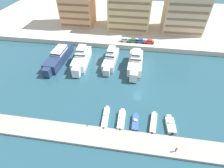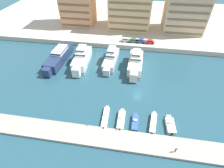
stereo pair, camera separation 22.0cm
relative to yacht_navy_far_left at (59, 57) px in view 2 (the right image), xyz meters
The scene contains 21 objects.
ground_plane 34.81m from the yacht_navy_far_left, 22.73° to the right, with size 400.00×400.00×0.00m, color #234C5B.
quay_promenade 58.25m from the yacht_navy_far_left, 56.61° to the left, with size 180.00×70.00×2.12m, color beige.
pier_dock 45.13m from the yacht_navy_far_left, 44.71° to the right, with size 120.00×5.66×0.74m, color #9E998E.
yacht_navy_far_left is the anchor object (origin of this frame).
yacht_white_left 9.53m from the yacht_navy_far_left, ahead, with size 5.69×18.07×8.48m.
yacht_silver_mid_left 20.74m from the yacht_navy_far_left, ahead, with size 4.88×17.68×7.76m.
yacht_ivory_center_left 30.31m from the yacht_navy_far_left, ahead, with size 5.28×17.44×8.46m.
motorboat_white_far_left 34.66m from the yacht_navy_far_left, 47.16° to the right, with size 1.83×7.92×1.29m.
motorboat_cream_left 37.95m from the yacht_navy_far_left, 42.47° to the right, with size 1.92×7.20×1.46m.
motorboat_blue_mid_left 41.01m from the yacht_navy_far_left, 39.15° to the right, with size 1.81×6.10×1.41m.
motorboat_cream_center_left 44.54m from the yacht_navy_far_left, 34.68° to the right, with size 2.26×7.46×1.06m.
motorboat_white_center 48.27m from the yacht_navy_far_left, 31.58° to the right, with size 2.54×6.18×1.54m.
car_silver_far_left 30.10m from the yacht_navy_far_left, 34.80° to the left, with size 4.22×2.18×1.80m.
car_green_left 33.08m from the yacht_navy_far_left, 31.05° to the left, with size 4.24×2.22×1.80m.
car_blue_mid_left 35.97m from the yacht_navy_far_left, 28.43° to the left, with size 4.11×1.93×1.80m.
car_red_center_left 39.46m from the yacht_navy_far_left, 25.47° to the left, with size 4.18×2.09×1.80m.
apartment_block_left 44.22m from the yacht_navy_far_left, 53.81° to the left, with size 20.42×15.59×26.85m.
apartment_block_mid_left 62.57m from the yacht_navy_far_left, 33.56° to the left, with size 18.89×15.19×27.70m.
pedestrian_near_edge 52.95m from the yacht_navy_far_left, 38.54° to the right, with size 0.57×0.43×1.68m.
bollard_west 34.98m from the yacht_navy_far_left, 56.48° to the right, with size 0.20×0.20×0.61m.
bollard_west_mid 39.91m from the yacht_navy_far_left, 46.94° to the right, with size 0.20×0.20×0.61m.
Camera 2 is at (-1.92, -42.05, 39.09)m, focal length 28.00 mm.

